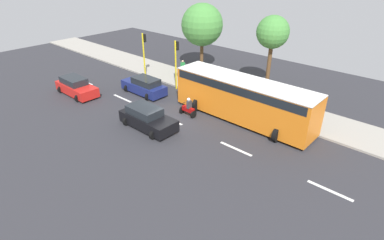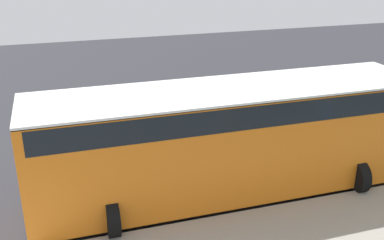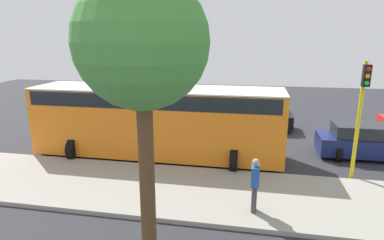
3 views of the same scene
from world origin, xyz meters
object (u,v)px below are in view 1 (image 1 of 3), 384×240
object	(u,v)px
car_red	(76,87)
city_bus	(243,97)
car_black	(147,118)
street_tree_south	(273,33)
pedestrian_near_signal	(230,78)
pedestrian_by_tree	(183,68)
motorcycle	(188,108)
car_dark_blue	(144,86)
traffic_light_corner	(144,49)
street_tree_north	(202,25)
traffic_light_midblock	(176,58)

from	to	relation	value
car_red	city_bus	xyz separation A→B (m)	(5.84, -13.67, 1.13)
car_black	street_tree_south	xyz separation A→B (m)	(12.47, -2.47, 4.41)
city_bus	pedestrian_near_signal	size ratio (longest dim) A/B	6.51
pedestrian_near_signal	pedestrian_by_tree	xyz separation A→B (m)	(-0.70, 5.29, 0.00)
motorcycle	pedestrian_near_signal	size ratio (longest dim) A/B	0.91
car_dark_blue	traffic_light_corner	bearing A→B (deg)	47.82
motorcycle	pedestrian_near_signal	world-z (taller)	pedestrian_near_signal
street_tree_north	motorcycle	bearing A→B (deg)	-144.72
pedestrian_near_signal	pedestrian_by_tree	distance (m)	5.33
car_red	pedestrian_by_tree	bearing A→B (deg)	-23.12
car_red	street_tree_south	distance (m)	17.92
car_red	traffic_light_corner	distance (m)	7.44
car_red	street_tree_north	size ratio (longest dim) A/B	0.65
street_tree_north	car_dark_blue	bearing A→B (deg)	-176.13
street_tree_south	pedestrian_by_tree	bearing A→B (deg)	112.63
traffic_light_corner	street_tree_north	bearing A→B (deg)	-23.51
car_black	pedestrian_near_signal	xyz separation A→B (m)	(9.93, 0.01, 0.35)
traffic_light_corner	traffic_light_midblock	world-z (taller)	same
street_tree_north	pedestrian_by_tree	bearing A→B (deg)	-174.88
city_bus	motorcycle	size ratio (longest dim) A/B	7.19
pedestrian_by_tree	traffic_light_midblock	xyz separation A→B (m)	(-2.51, -1.63, 1.87)
car_dark_blue	traffic_light_midblock	xyz separation A→B (m)	(2.80, -1.34, 2.22)
car_dark_blue	traffic_light_corner	distance (m)	4.72
car_dark_blue	pedestrian_near_signal	xyz separation A→B (m)	(6.01, -5.00, 0.35)
car_red	city_bus	distance (m)	14.91
car_red	motorcycle	size ratio (longest dim) A/B	2.93
pedestrian_near_signal	traffic_light_midblock	bearing A→B (deg)	131.27
car_black	street_tree_south	distance (m)	13.45
traffic_light_corner	car_red	bearing A→B (deg)	169.83
street_tree_north	street_tree_south	distance (m)	8.06
city_bus	traffic_light_corner	world-z (taller)	traffic_light_corner
car_dark_blue	street_tree_south	size ratio (longest dim) A/B	0.67
traffic_light_midblock	street_tree_south	bearing A→B (deg)	-46.87
city_bus	motorcycle	world-z (taller)	city_bus
car_dark_blue	city_bus	bearing A→B (deg)	-79.97
car_dark_blue	street_tree_south	world-z (taller)	street_tree_south
traffic_light_midblock	car_black	bearing A→B (deg)	-151.42
pedestrian_by_tree	street_tree_north	distance (m)	4.95
city_bus	street_tree_north	distance (m)	12.43
street_tree_south	car_dark_blue	bearing A→B (deg)	138.82
motorcycle	street_tree_north	distance (m)	12.01
city_bus	street_tree_south	distance (m)	7.85
motorcycle	car_red	bearing A→B (deg)	109.04
car_black	traffic_light_midblock	distance (m)	7.97
pedestrian_by_tree	traffic_light_midblock	distance (m)	3.53
car_red	car_dark_blue	world-z (taller)	same
car_red	car_dark_blue	bearing A→B (deg)	-46.02
car_dark_blue	traffic_light_midblock	bearing A→B (deg)	-25.62
pedestrian_by_tree	traffic_light_midblock	world-z (taller)	traffic_light_midblock
car_dark_blue	pedestrian_by_tree	xyz separation A→B (m)	(5.31, 0.29, 0.35)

